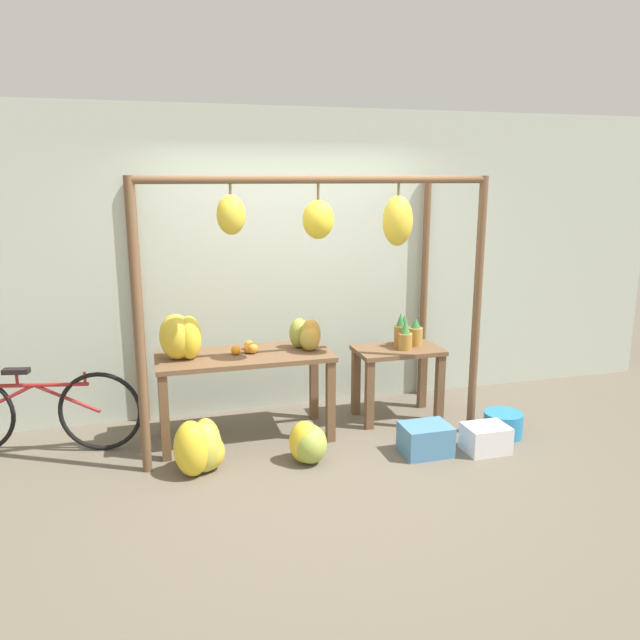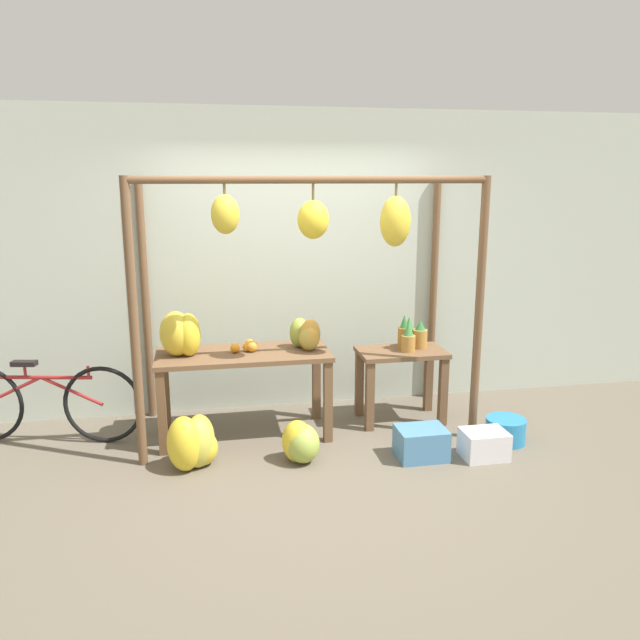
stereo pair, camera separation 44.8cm
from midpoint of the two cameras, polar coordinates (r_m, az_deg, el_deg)
ground_plane at (r=4.88m, az=3.15°, el=-13.67°), size 20.00×20.00×0.00m
shop_wall_back at (r=5.89m, az=-0.22°, el=5.30°), size 8.00×0.08×2.80m
stall_awning at (r=5.01m, az=2.24°, el=5.85°), size 2.80×1.18×2.20m
display_table_main at (r=5.30m, az=-4.59°, el=-4.24°), size 1.45×0.63×0.74m
display_table_side at (r=5.73m, az=9.65°, el=-4.41°), size 0.78×0.47×0.66m
banana_pile_on_table at (r=5.18m, az=-10.25°, el=-1.30°), size 0.41×0.38×0.37m
orange_pile at (r=5.28m, az=-4.30°, el=-2.43°), size 0.23×0.22×0.10m
pineapple_cluster at (r=5.72m, az=10.50°, el=-1.44°), size 0.28×0.29×0.32m
banana_pile_ground_left at (r=4.92m, az=-8.92°, el=-11.14°), size 0.48×0.43×0.43m
banana_pile_ground_right at (r=4.95m, az=0.82°, el=-11.18°), size 0.35×0.33×0.34m
fruit_crate_white at (r=5.14m, az=11.76°, el=-10.99°), size 0.39×0.30×0.25m
blue_bucket at (r=5.61m, az=18.85°, el=-9.56°), size 0.33×0.33×0.21m
parked_bicycle at (r=5.62m, az=-21.93°, el=-7.06°), size 1.64×0.37×0.71m
papaya_pile at (r=5.31m, az=1.19°, el=-1.46°), size 0.28×0.32×0.27m
fruit_crate_purple at (r=5.27m, az=17.19°, el=-10.85°), size 0.35×0.27×0.22m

